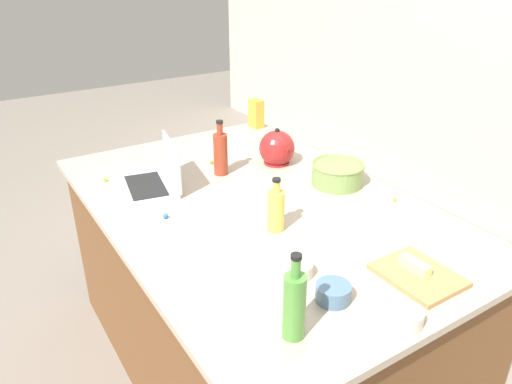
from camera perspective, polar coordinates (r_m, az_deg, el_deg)
The scene contains 18 objects.
ground_plane at distance 2.63m, azimuth 0.00°, elevation -18.95°, with size 12.00×12.00×0.00m, color slate.
island_counter at distance 2.33m, azimuth 0.00°, elevation -11.08°, with size 1.89×1.23×0.90m.
laptop at distance 2.25m, azimuth -11.57°, elevation 1.57°, with size 0.35×0.28×0.22m.
mixing_bowl_large at distance 2.27m, azimuth 9.48°, elevation 2.19°, with size 0.24×0.24×0.11m.
bottle_oil at distance 1.85m, azimuth 2.34°, elevation -2.05°, with size 0.07×0.07×0.22m.
bottle_soy at distance 2.33m, azimuth -4.16°, elevation 4.57°, with size 0.07×0.07×0.27m.
bottle_olive at distance 1.36m, azimuth 4.49°, elevation -12.94°, with size 0.06×0.06×0.27m.
kettle at distance 2.46m, azimuth 2.47°, elevation 5.07°, with size 0.21×0.18×0.20m.
cutting_board at distance 1.71m, azimuth 18.37°, elevation -9.19°, with size 0.26×0.21×0.02m, color #AD7F4C.
butter_stick_left at distance 1.71m, azimuth 18.02°, elevation -8.16°, with size 0.11×0.04×0.04m, color #F4E58C.
ramekin_small at distance 1.54m, azimuth 8.98°, elevation -11.51°, with size 0.11×0.11×0.05m, color slate.
ramekin_medium at distance 1.63m, azimuth 5.05°, elevation -8.98°, with size 0.09×0.09×0.05m, color beige.
ramekin_wide at distance 1.50m, azimuth 17.11°, elevation -13.77°, with size 0.10×0.10×0.05m, color beige.
candy_bag at distance 3.00m, azimuth 0.02°, elevation 9.14°, with size 0.09×0.06×0.17m, color gold.
candy_0 at distance 2.00m, azimuth -10.51°, elevation -2.76°, with size 0.02×0.02×0.02m, color blue.
candy_1 at distance 2.39m, azimuth -17.14°, elevation 1.38°, with size 0.02×0.02×0.02m, color yellow.
candy_2 at distance 2.18m, azimuth 15.89°, elevation -0.86°, with size 0.01×0.01×0.01m, color yellow.
candy_3 at distance 2.48m, azimuth -5.20°, elevation 3.47°, with size 0.02×0.02×0.02m, color orange.
Camera 1 is at (1.57, -1.00, 1.86)m, focal length 34.30 mm.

